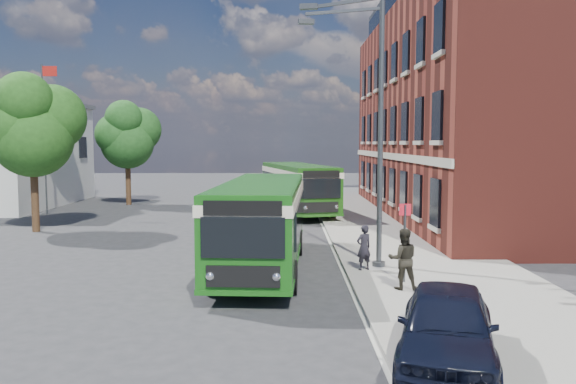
{
  "coord_description": "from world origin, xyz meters",
  "views": [
    {
      "loc": [
        2.03,
        -20.87,
        4.34
      ],
      "look_at": [
        2.12,
        3.59,
        2.2
      ],
      "focal_mm": 35.0,
      "sensor_mm": 36.0,
      "label": 1
    }
  ],
  "objects_px": {
    "bus_rear": "(298,184)",
    "parked_car": "(447,326)",
    "bus_front": "(262,216)",
    "street_lamp": "(370,130)"
  },
  "relations": [
    {
      "from": "street_lamp",
      "to": "bus_front",
      "type": "bearing_deg",
      "value": 175.52
    },
    {
      "from": "bus_front",
      "to": "bus_rear",
      "type": "distance_m",
      "value": 15.25
    },
    {
      "from": "bus_rear",
      "to": "street_lamp",
      "type": "bearing_deg",
      "value": -82.34
    },
    {
      "from": "bus_rear",
      "to": "parked_car",
      "type": "xyz_separation_m",
      "value": [
        2.31,
        -24.03,
        -0.93
      ]
    },
    {
      "from": "bus_rear",
      "to": "bus_front",
      "type": "bearing_deg",
      "value": -95.82
    },
    {
      "from": "bus_rear",
      "to": "parked_car",
      "type": "bearing_deg",
      "value": -84.51
    },
    {
      "from": "street_lamp",
      "to": "parked_car",
      "type": "distance_m",
      "value": 9.42
    },
    {
      "from": "bus_front",
      "to": "street_lamp",
      "type": "bearing_deg",
      "value": -4.48
    },
    {
      "from": "street_lamp",
      "to": "bus_rear",
      "type": "bearing_deg",
      "value": 97.66
    },
    {
      "from": "street_lamp",
      "to": "bus_front",
      "type": "height_order",
      "value": "street_lamp"
    }
  ]
}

